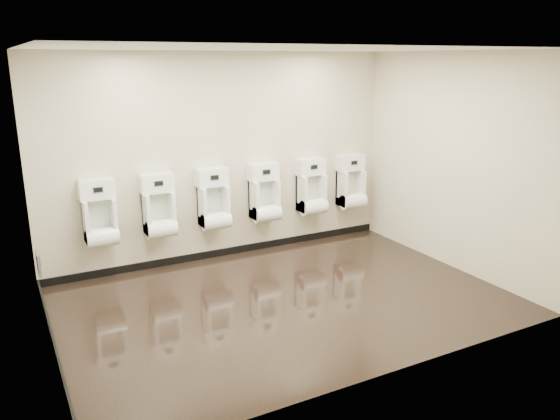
# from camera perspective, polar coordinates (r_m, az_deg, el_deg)

# --- Properties ---
(ground) EXTENTS (5.00, 3.50, 0.00)m
(ground) POSITION_cam_1_polar(r_m,az_deg,el_deg) (6.39, 0.58, -9.46)
(ground) COLOR black
(ground) RESTS_ON ground
(ceiling) EXTENTS (5.00, 3.50, 0.00)m
(ceiling) POSITION_cam_1_polar(r_m,az_deg,el_deg) (5.79, 0.66, 16.52)
(ceiling) COLOR white
(back_wall) EXTENTS (5.00, 0.02, 2.80)m
(back_wall) POSITION_cam_1_polar(r_m,az_deg,el_deg) (7.49, -5.83, 5.47)
(back_wall) COLOR beige
(back_wall) RESTS_ON ground
(front_wall) EXTENTS (5.00, 0.02, 2.80)m
(front_wall) POSITION_cam_1_polar(r_m,az_deg,el_deg) (4.53, 11.27, -1.50)
(front_wall) COLOR beige
(front_wall) RESTS_ON ground
(left_wall) EXTENTS (0.02, 3.50, 2.80)m
(left_wall) POSITION_cam_1_polar(r_m,az_deg,el_deg) (5.26, -24.08, -0.19)
(left_wall) COLOR beige
(left_wall) RESTS_ON ground
(right_wall) EXTENTS (0.02, 3.50, 2.80)m
(right_wall) POSITION_cam_1_polar(r_m,az_deg,el_deg) (7.44, 17.85, 4.73)
(right_wall) COLOR beige
(right_wall) RESTS_ON ground
(tile_overlay_left) EXTENTS (0.01, 3.50, 2.80)m
(tile_overlay_left) POSITION_cam_1_polar(r_m,az_deg,el_deg) (5.26, -24.02, -0.19)
(tile_overlay_left) COLOR silver
(tile_overlay_left) RESTS_ON ground
(skirting_back) EXTENTS (5.00, 0.02, 0.10)m
(skirting_back) POSITION_cam_1_polar(r_m,az_deg,el_deg) (7.83, -5.52, -4.32)
(skirting_back) COLOR black
(skirting_back) RESTS_ON ground
(skirting_left) EXTENTS (0.02, 3.50, 0.10)m
(skirting_left) POSITION_cam_1_polar(r_m,az_deg,el_deg) (5.74, -22.43, -13.25)
(skirting_left) COLOR black
(skirting_left) RESTS_ON ground
(access_panel) EXTENTS (0.04, 0.25, 0.25)m
(access_panel) POSITION_cam_1_polar(r_m,az_deg,el_deg) (6.67, -23.91, -5.14)
(access_panel) COLOR #9E9EA3
(access_panel) RESTS_ON left_wall
(urinal_0) EXTENTS (0.43, 0.33, 0.81)m
(urinal_0) POSITION_cam_1_polar(r_m,az_deg,el_deg) (7.03, -18.31, -0.79)
(urinal_0) COLOR silver
(urinal_0) RESTS_ON back_wall
(urinal_1) EXTENTS (0.43, 0.33, 0.81)m
(urinal_1) POSITION_cam_1_polar(r_m,az_deg,el_deg) (7.18, -12.52, -0.03)
(urinal_1) COLOR silver
(urinal_1) RESTS_ON back_wall
(urinal_2) EXTENTS (0.43, 0.33, 0.81)m
(urinal_2) POSITION_cam_1_polar(r_m,az_deg,el_deg) (7.40, -6.93, 0.70)
(urinal_2) COLOR silver
(urinal_2) RESTS_ON back_wall
(urinal_3) EXTENTS (0.43, 0.33, 0.81)m
(urinal_3) POSITION_cam_1_polar(r_m,az_deg,el_deg) (7.70, -1.61, 1.40)
(urinal_3) COLOR silver
(urinal_3) RESTS_ON back_wall
(urinal_4) EXTENTS (0.43, 0.33, 0.81)m
(urinal_4) POSITION_cam_1_polar(r_m,az_deg,el_deg) (8.06, 3.32, 2.03)
(urinal_4) COLOR silver
(urinal_4) RESTS_ON back_wall
(urinal_5) EXTENTS (0.43, 0.33, 0.81)m
(urinal_5) POSITION_cam_1_polar(r_m,az_deg,el_deg) (8.44, 7.44, 2.54)
(urinal_5) COLOR silver
(urinal_5) RESTS_ON back_wall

